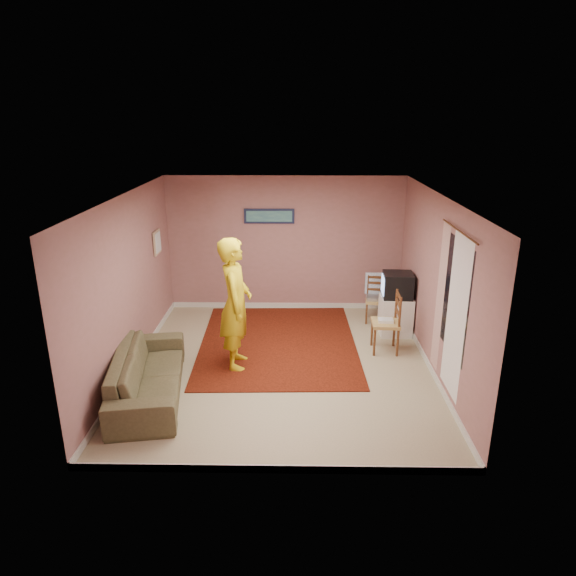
{
  "coord_description": "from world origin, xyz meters",
  "views": [
    {
      "loc": [
        0.21,
        -7.08,
        3.67
      ],
      "look_at": [
        0.08,
        0.6,
        1.06
      ],
      "focal_mm": 32.0,
      "sensor_mm": 36.0,
      "label": 1
    }
  ],
  "objects_px": {
    "tv_cabinet": "(395,315)",
    "sofa": "(148,374)",
    "chair_a": "(376,295)",
    "chair_b": "(386,316)",
    "person": "(235,304)",
    "crt_tv": "(397,285)"
  },
  "relations": [
    {
      "from": "chair_b",
      "to": "sofa",
      "type": "xyz_separation_m",
      "value": [
        -3.45,
        -1.44,
        -0.29
      ]
    },
    {
      "from": "tv_cabinet",
      "to": "sofa",
      "type": "relative_size",
      "value": 0.31
    },
    {
      "from": "tv_cabinet",
      "to": "chair_a",
      "type": "bearing_deg",
      "value": 115.25
    },
    {
      "from": "crt_tv",
      "to": "sofa",
      "type": "distance_m",
      "value": 4.35
    },
    {
      "from": "sofa",
      "to": "chair_b",
      "type": "bearing_deg",
      "value": -76.58
    },
    {
      "from": "crt_tv",
      "to": "chair_a",
      "type": "xyz_separation_m",
      "value": [
        -0.25,
        0.55,
        -0.38
      ]
    },
    {
      "from": "sofa",
      "to": "chair_a",
      "type": "bearing_deg",
      "value": -61.61
    },
    {
      "from": "tv_cabinet",
      "to": "crt_tv",
      "type": "distance_m",
      "value": 0.56
    },
    {
      "from": "tv_cabinet",
      "to": "sofa",
      "type": "height_order",
      "value": "tv_cabinet"
    },
    {
      "from": "tv_cabinet",
      "to": "sofa",
      "type": "distance_m",
      "value": 4.32
    },
    {
      "from": "chair_b",
      "to": "person",
      "type": "bearing_deg",
      "value": -75.24
    },
    {
      "from": "tv_cabinet",
      "to": "person",
      "type": "xyz_separation_m",
      "value": [
        -2.64,
        -1.24,
        0.66
      ]
    },
    {
      "from": "chair_b",
      "to": "chair_a",
      "type": "bearing_deg",
      "value": -179.87
    },
    {
      "from": "person",
      "to": "chair_b",
      "type": "bearing_deg",
      "value": -79.23
    },
    {
      "from": "chair_b",
      "to": "person",
      "type": "distance_m",
      "value": 2.43
    },
    {
      "from": "crt_tv",
      "to": "sofa",
      "type": "relative_size",
      "value": 0.24
    },
    {
      "from": "chair_a",
      "to": "tv_cabinet",
      "type": "bearing_deg",
      "value": -56.85
    },
    {
      "from": "crt_tv",
      "to": "chair_b",
      "type": "relative_size",
      "value": 0.97
    },
    {
      "from": "crt_tv",
      "to": "person",
      "type": "relative_size",
      "value": 0.26
    },
    {
      "from": "chair_b",
      "to": "tv_cabinet",
      "type": "bearing_deg",
      "value": 158.88
    },
    {
      "from": "chair_a",
      "to": "chair_b",
      "type": "height_order",
      "value": "chair_b"
    },
    {
      "from": "chair_a",
      "to": "sofa",
      "type": "relative_size",
      "value": 0.21
    }
  ]
}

